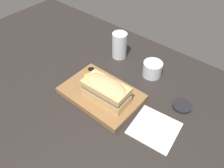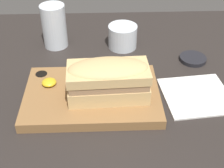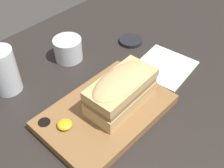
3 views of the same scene
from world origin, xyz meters
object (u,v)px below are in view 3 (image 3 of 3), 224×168
object	(u,v)px
serving_board	(106,112)
napkin	(164,66)
sandwich	(121,89)
wine_glass	(68,50)
water_glass	(5,73)
condiment_dish	(131,41)

from	to	relation	value
serving_board	napkin	size ratio (longest dim) A/B	1.82
sandwich	wine_glass	distance (cm)	25.39
sandwich	water_glass	world-z (taller)	water_glass
serving_board	sandwich	world-z (taller)	sandwich
serving_board	napkin	world-z (taller)	serving_board
wine_glass	serving_board	bearing A→B (deg)	-110.10
water_glass	napkin	world-z (taller)	water_glass
sandwich	water_glass	bearing A→B (deg)	118.82
napkin	condiment_dish	bearing A→B (deg)	79.71
sandwich	napkin	world-z (taller)	sandwich
serving_board	sandwich	bearing A→B (deg)	-20.54
wine_glass	napkin	xyz separation A→B (cm)	(15.81, -22.93, -2.66)
water_glass	napkin	distance (cm)	42.87
serving_board	sandwich	xyz separation A→B (cm)	(3.75, -1.40, 5.83)
serving_board	wine_glass	world-z (taller)	wine_glass
serving_board	condiment_dish	bearing A→B (deg)	29.37
sandwich	condiment_dish	size ratio (longest dim) A/B	2.48
wine_glass	condiment_dish	bearing A→B (deg)	-23.37
wine_glass	condiment_dish	xyz separation A→B (cm)	(18.52, -8.00, -2.33)
napkin	condiment_dish	size ratio (longest dim) A/B	2.34
wine_glass	napkin	world-z (taller)	wine_glass
water_glass	wine_glass	xyz separation A→B (cm)	(19.08, -1.46, -2.44)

